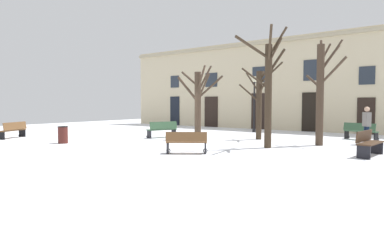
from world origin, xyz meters
TOP-DOWN VIEW (x-y plane):
  - ground_plane at (0.00, 0.00)m, footprint 38.38×38.38m
  - building_facade at (0.00, 10.38)m, footprint 23.99×0.60m
  - tree_center at (0.71, 1.59)m, footprint 2.44×1.80m
  - tree_foreground at (4.99, 0.59)m, footprint 2.37×1.96m
  - tree_right_of_center at (3.32, 3.55)m, footprint 1.95×1.54m
  - tree_near_facade at (6.59, 2.83)m, footprint 1.89×1.46m
  - streetlamp at (1.20, 7.43)m, footprint 0.30×0.30m
  - litter_bin at (-3.56, -3.56)m, footprint 0.48×0.48m
  - bench_by_litter_bin at (7.71, 6.39)m, footprint 1.70×0.92m
  - bench_near_lamp at (3.16, -2.71)m, footprint 1.55×1.27m
  - bench_back_to_back_right at (-7.91, -3.80)m, footprint 1.14×1.74m
  - bench_back_to_back_left at (-1.46, 1.22)m, footprint 1.07×1.76m
  - bench_facing_shops at (8.82, 0.65)m, footprint 0.72×1.80m
  - person_strolling at (8.25, 4.37)m, footprint 0.40×0.44m

SIDE VIEW (x-z plane):
  - ground_plane at x=0.00m, z-range 0.00..0.00m
  - litter_bin at x=-3.56m, z-range 0.00..0.82m
  - bench_near_lamp at x=3.16m, z-range 0.01..0.85m
  - bench_back_to_back_right at x=-7.91m, z-range 0.01..0.90m
  - bench_by_litter_bin at x=7.71m, z-range 0.01..0.90m
  - bench_back_to_back_left at x=-1.46m, z-range 0.01..0.91m
  - bench_facing_shops at x=8.82m, z-range 0.02..0.94m
  - person_strolling at x=8.25m, z-range 0.10..1.85m
  - tree_center at x=0.71m, z-range 0.07..4.01m
  - tree_right_of_center at x=3.32m, z-range 0.05..4.15m
  - streetlamp at x=1.20m, z-range 0.42..4.19m
  - tree_near_facade at x=6.59m, z-range 0.09..4.96m
  - tree_foreground at x=4.99m, z-range 0.06..5.04m
  - building_facade at x=0.00m, z-range 0.05..6.70m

